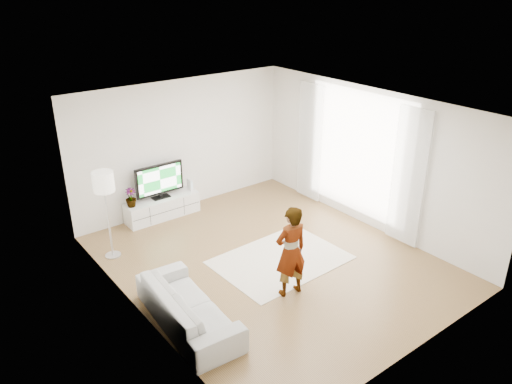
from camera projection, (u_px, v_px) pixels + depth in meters
floor at (270, 261)px, 8.98m from camera, size 6.00×6.00×0.00m
ceiling at (272, 109)px, 7.85m from camera, size 6.00×6.00×0.00m
wall_left at (134, 233)px, 7.02m from camera, size 0.02×6.00×2.80m
wall_right at (370, 159)px, 9.81m from camera, size 0.02×6.00×2.80m
wall_back at (182, 145)px, 10.59m from camera, size 5.00×0.02×2.80m
wall_front at (423, 266)px, 6.24m from camera, size 5.00×0.02×2.80m
window at (358, 153)px, 10.00m from camera, size 0.01×2.60×2.50m
curtain_near at (408, 178)px, 9.05m from camera, size 0.04×0.70×2.60m
curtain_far at (310, 142)px, 10.94m from camera, size 0.04×0.70×2.60m
media_console at (162, 208)px, 10.51m from camera, size 1.58×0.45×0.44m
television at (160, 180)px, 10.28m from camera, size 1.06×0.21×0.74m
game_console at (190, 185)px, 10.76m from camera, size 0.06×0.18×0.25m
potted_plant at (131, 198)px, 9.97m from camera, size 0.24×0.24×0.39m
rug at (280, 260)px, 9.01m from camera, size 2.33×1.71×0.01m
player at (291, 251)px, 7.78m from camera, size 0.60×0.43×1.53m
sofa at (188, 306)px, 7.27m from camera, size 0.96×2.12×0.60m
floor_lamp at (104, 186)px, 8.59m from camera, size 0.37×0.37×1.65m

